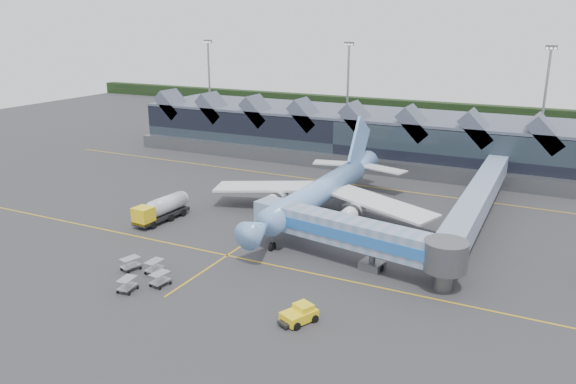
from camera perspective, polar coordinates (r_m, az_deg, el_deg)
The scene contains 10 objects.
ground at distance 75.16m, azimuth -2.92°, elevation -4.29°, with size 260.00×260.00×0.00m, color #2B2B2E.
taxi_stripes at distance 83.47m, azimuth 0.45°, elevation -2.06°, with size 120.00×60.00×0.01m.
tree_line_far at distance 176.19m, azimuth 15.05°, elevation 8.15°, with size 260.00×4.00×4.00m, color black.
terminal at distance 117.45m, azimuth 6.29°, elevation 5.89°, with size 90.00×22.25×12.52m.
light_masts at distance 125.32m, azimuth 20.34°, elevation 9.17°, with size 132.40×42.56×22.45m.
main_airliner at distance 81.19m, azimuth 3.47°, elevation 0.15°, with size 34.77×39.92×12.84m.
jet_bridge at distance 64.62m, azimuth 7.70°, elevation -4.51°, with size 26.84×8.35×5.57m.
fuel_truck at distance 81.56m, azimuth -12.61°, elevation -1.56°, with size 3.46×10.03×3.34m.
pushback_tug at distance 54.11m, azimuth 1.16°, elevation -12.32°, with size 3.40×4.11×1.65m.
baggage_carts at distance 64.05m, azimuth -14.49°, elevation -7.94°, with size 7.36×7.03×1.47m.
Camera 1 is at (34.65, -60.91, 27.19)m, focal length 35.00 mm.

